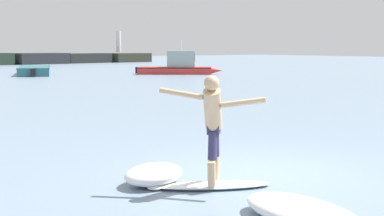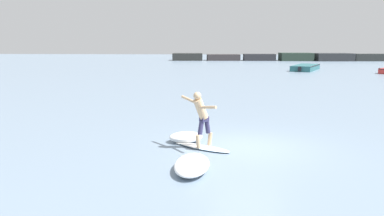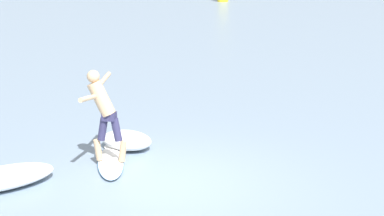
{
  "view_description": "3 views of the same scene",
  "coord_description": "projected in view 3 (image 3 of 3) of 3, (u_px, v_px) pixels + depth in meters",
  "views": [
    {
      "loc": [
        -7.07,
        -6.94,
        2.35
      ],
      "look_at": [
        -0.89,
        0.96,
        1.19
      ],
      "focal_mm": 50.0,
      "sensor_mm": 36.0,
      "label": 1
    },
    {
      "loc": [
        -0.99,
        -12.08,
        3.41
      ],
      "look_at": [
        -1.9,
        0.79,
        1.15
      ],
      "focal_mm": 35.0,
      "sensor_mm": 36.0,
      "label": 2
    },
    {
      "loc": [
        8.92,
        -6.41,
        4.4
      ],
      "look_at": [
        -0.87,
        1.29,
        1.01
      ],
      "focal_mm": 60.0,
      "sensor_mm": 36.0,
      "label": 3
    }
  ],
  "objects": [
    {
      "name": "ground_plane",
      "position": [
        166.0,
        182.0,
        11.75
      ],
      "size": [
        200.0,
        200.0,
        0.0
      ],
      "primitive_type": "plane",
      "color": "gray"
    },
    {
      "name": "surfer",
      "position": [
        103.0,
        107.0,
        12.36
      ],
      "size": [
        1.21,
        1.34,
        1.81
      ],
      "color": "tan",
      "rests_on": "surfboard"
    },
    {
      "name": "wave_foam_at_nose",
      "position": [
        3.0,
        178.0,
        11.53
      ],
      "size": [
        1.01,
        1.96,
        0.32
      ],
      "color": "white",
      "rests_on": "ground"
    },
    {
      "name": "surfboard",
      "position": [
        111.0,
        162.0,
        12.67
      ],
      "size": [
        1.99,
        1.43,
        0.22
      ],
      "color": "white",
      "rests_on": "ground"
    },
    {
      "name": "wave_foam_at_tail",
      "position": [
        127.0,
        140.0,
        13.58
      ],
      "size": [
        1.36,
        1.15,
        0.35
      ],
      "color": "white",
      "rests_on": "ground"
    }
  ]
}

